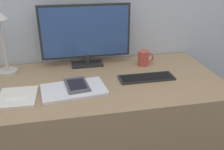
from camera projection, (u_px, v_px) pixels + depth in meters
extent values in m
cube|color=#997A56|center=(103.00, 132.00, 1.61)|extent=(1.39, 0.70, 0.75)
cube|color=#262626|center=(87.00, 64.00, 1.66)|extent=(0.20, 0.11, 0.01)
cylinder|color=#262626|center=(87.00, 59.00, 1.65)|extent=(0.05, 0.05, 0.06)
cube|color=#262626|center=(86.00, 32.00, 1.57)|extent=(0.57, 0.01, 0.34)
cube|color=#2D4C84|center=(86.00, 32.00, 1.57)|extent=(0.55, 0.01, 0.31)
cube|color=#282828|center=(146.00, 78.00, 1.47)|extent=(0.33, 0.11, 0.01)
cube|color=black|center=(147.00, 77.00, 1.46)|extent=(0.30, 0.09, 0.00)
cube|color=silver|center=(74.00, 91.00, 1.32)|extent=(0.35, 0.24, 0.01)
cube|color=silver|center=(74.00, 89.00, 1.32)|extent=(0.35, 0.24, 0.01)
cube|color=#4C4C51|center=(77.00, 85.00, 1.34)|extent=(0.14, 0.19, 0.01)
cube|color=black|center=(77.00, 84.00, 1.34)|extent=(0.11, 0.14, 0.00)
cylinder|color=#BCB7AD|center=(8.00, 72.00, 1.54)|extent=(0.12, 0.12, 0.02)
cylinder|color=#BCB7AD|center=(3.00, 46.00, 1.47)|extent=(0.02, 0.02, 0.31)
cube|color=silver|center=(17.00, 98.00, 1.25)|extent=(0.19, 0.21, 0.02)
cube|color=silver|center=(16.00, 99.00, 1.22)|extent=(0.10, 0.04, 0.00)
cylinder|color=#B7473D|center=(143.00, 58.00, 1.64)|extent=(0.07, 0.07, 0.10)
torus|color=#B7473D|center=(149.00, 58.00, 1.65)|extent=(0.06, 0.01, 0.06)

